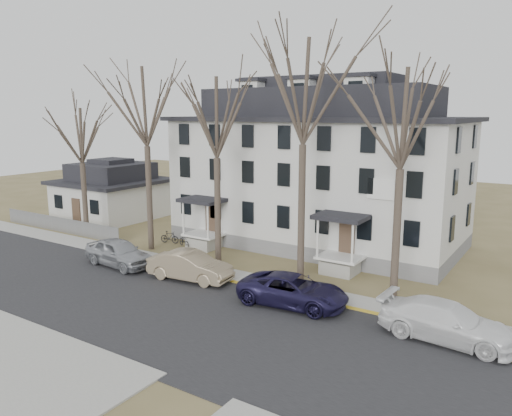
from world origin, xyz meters
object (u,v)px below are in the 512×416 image
Objects in this scene: tree_far_left at (145,101)px; tree_mid_right at (403,111)px; car_tan at (190,267)px; bicycle_left at (184,242)px; tree_mid_left at (216,112)px; car_navy at (293,291)px; tree_bungalow at (80,132)px; small_house at (112,193)px; car_silver at (119,253)px; tree_center at (304,84)px; car_white at (447,323)px; boarding_house at (318,171)px; bicycle_right at (170,238)px.

tree_mid_right is (17.50, 0.00, -0.74)m from tree_far_left.
car_tan reaches higher than bicycle_left.
tree_mid_left is 12.27m from car_navy.
tree_bungalow is at bearing 180.00° from tree_far_left.
car_navy is at bearing -87.29° from bicycle_left.
tree_bungalow is at bearing 180.00° from tree_mid_right.
small_house is 16.07m from car_silver.
tree_center is 14.14m from car_white.
tree_bungalow is at bearing 180.00° from tree_mid_left.
tree_center is 14.87m from bicycle_left.
boarding_house is 13.64m from car_navy.
tree_center is at bearing -69.80° from boarding_house.
car_white is 3.77× the size of bicycle_right.
car_silver is (1.28, -4.08, -9.48)m from tree_far_left.
tree_center reaches higher than tree_mid_left.
tree_mid_right reaches higher than boarding_house.
car_silver is at bearing -159.17° from tree_center.
car_white is at bearing -13.96° from tree_mid_left.
tree_bungalow is at bearing 127.17° from bicycle_left.
bicycle_left is at bearing 41.91° from tree_far_left.
tree_mid_left is (-3.00, -8.15, 4.22)m from boarding_house.
car_navy is (24.61, -10.02, -1.48)m from small_house.
boarding_house is 4.12× the size of car_silver.
tree_far_left is 7.34m from tree_bungalow.
tree_center is at bearing 0.00° from tree_far_left.
small_house is 25.41m from tree_center.
tree_mid_left is (6.00, 0.00, -0.74)m from tree_far_left.
tree_far_left reaches higher than tree_bungalow.
car_white is (14.98, -3.72, -8.78)m from tree_mid_left.
tree_center is 2.61× the size of car_white.
car_tan is at bearing -15.00° from tree_bungalow.
car_tan is 0.89× the size of car_white.
small_house reaches higher than car_white.
tree_bungalow is 2.15× the size of car_tan.
tree_mid_left reaches higher than small_house.
car_tan is 3.03× the size of bicycle_left.
car_navy is (1.61, -3.82, -10.31)m from tree_center.
tree_bungalow is at bearing 85.21° from car_white.
car_navy is at bearing -135.48° from tree_mid_right.
car_tan is at bearing -78.07° from tree_mid_left.
small_house is at bearing 55.30° from car_silver.
car_white is (20.98, -3.72, -9.53)m from tree_far_left.
tree_center is at bearing -61.64° from car_tan.
tree_mid_right is 18.87m from car_silver.
small_house is 15.00m from tree_far_left.
car_silver reaches higher than car_tan.
bicycle_right is at bearing 14.20° from tree_bungalow.
car_tan reaches higher than bicycle_right.
tree_far_left is 0.93× the size of tree_center.
car_white is (27.98, -3.72, -7.30)m from tree_bungalow.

